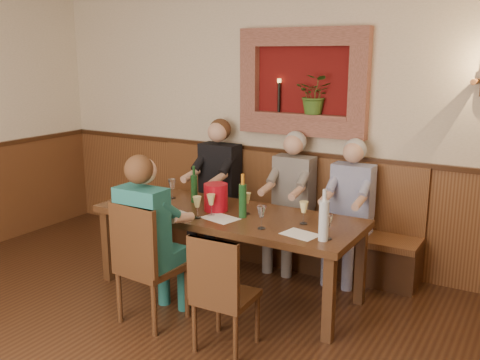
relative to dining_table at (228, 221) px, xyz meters
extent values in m
cube|color=beige|center=(0.00, 1.15, 0.72)|extent=(6.00, 0.04, 2.80)
cube|color=#562F18|center=(0.00, 1.13, -0.13)|extent=(6.00, 0.04, 1.10)
cube|color=#381E0F|center=(0.00, 1.13, 0.45)|extent=(6.02, 0.06, 0.05)
cube|color=#600F0D|center=(0.20, 1.13, 1.17)|extent=(1.00, 0.02, 0.70)
cube|color=#9F5E51|center=(0.20, 1.09, 1.61)|extent=(1.36, 0.12, 0.18)
cube|color=#9F5E51|center=(0.20, 1.09, 0.73)|extent=(1.36, 0.12, 0.18)
cube|color=#9F5E51|center=(-0.39, 1.09, 1.17)|extent=(0.18, 0.12, 0.70)
cube|color=#9F5E51|center=(0.79, 1.09, 1.17)|extent=(0.18, 0.12, 0.70)
cube|color=#9F5E51|center=(0.20, 1.09, 0.84)|extent=(1.00, 0.14, 0.04)
imported|color=#3D6322|center=(0.35, 1.09, 1.06)|extent=(0.35, 0.30, 0.39)
cylinder|color=black|center=(-0.05, 1.09, 1.01)|extent=(0.03, 0.03, 0.30)
cylinder|color=#FFBF59|center=(-0.05, 1.09, 1.18)|extent=(0.04, 0.04, 0.04)
cylinder|color=#562F18|center=(1.80, 1.03, 1.22)|extent=(0.05, 0.18, 0.05)
cube|color=#391C11|center=(0.00, 0.00, 0.04)|extent=(2.40, 0.90, 0.06)
cube|color=#391C11|center=(-1.12, -0.37, -0.33)|extent=(0.08, 0.08, 0.69)
cube|color=#391C11|center=(1.12, -0.37, -0.33)|extent=(0.08, 0.08, 0.69)
cube|color=#391C11|center=(-1.12, 0.37, -0.33)|extent=(0.08, 0.08, 0.69)
cube|color=#391C11|center=(1.12, 0.37, -0.33)|extent=(0.08, 0.08, 0.69)
cube|color=#381E0F|center=(0.00, 0.91, -0.48)|extent=(3.00, 0.40, 0.40)
cube|color=#562F18|center=(0.00, 0.91, -0.26)|extent=(3.00, 0.45, 0.06)
cube|color=#562F18|center=(0.00, 1.10, 0.10)|extent=(3.00, 0.06, 0.66)
cube|color=#391C11|center=(-0.23, -0.77, -0.46)|extent=(0.46, 0.46, 0.43)
cube|color=#391C11|center=(-0.23, -0.77, -0.22)|extent=(0.48, 0.48, 0.05)
cube|color=#391C11|center=(-0.25, -0.97, 0.07)|extent=(0.45, 0.08, 0.54)
cube|color=#391C11|center=(0.50, -0.83, -0.49)|extent=(0.39, 0.39, 0.38)
cube|color=#391C11|center=(0.50, -0.83, -0.27)|extent=(0.41, 0.41, 0.05)
cube|color=#391C11|center=(0.51, -1.01, -0.01)|extent=(0.40, 0.05, 0.47)
cube|color=black|center=(-0.67, 0.76, -0.45)|extent=(0.43, 0.45, 0.45)
cube|color=black|center=(-0.67, 0.93, 0.22)|extent=(0.43, 0.23, 0.56)
sphere|color=#D8A384|center=(-0.67, 0.89, 0.64)|extent=(0.22, 0.22, 0.22)
sphere|color=#4C2D19|center=(-0.67, 0.94, 0.66)|extent=(0.24, 0.24, 0.24)
cube|color=#5E5756|center=(0.22, 0.77, -0.45)|extent=(0.40, 0.42, 0.45)
cube|color=#5E5756|center=(0.22, 0.93, 0.19)|extent=(0.40, 0.21, 0.53)
sphere|color=#D8A384|center=(0.22, 0.89, 0.58)|extent=(0.20, 0.20, 0.20)
sphere|color=#B2B2B2|center=(0.22, 0.94, 0.60)|extent=(0.22, 0.22, 0.22)
cube|color=navy|center=(0.83, 0.77, -0.45)|extent=(0.39, 0.41, 0.45)
cube|color=navy|center=(0.83, 0.93, 0.18)|extent=(0.39, 0.20, 0.51)
sphere|color=#D8A384|center=(0.83, 0.89, 0.56)|extent=(0.20, 0.20, 0.20)
sphere|color=#B2B2B2|center=(0.83, 0.94, 0.58)|extent=(0.21, 0.21, 0.21)
cube|color=#164850|center=(-0.23, -0.71, -0.45)|extent=(0.41, 0.43, 0.45)
cube|color=#164850|center=(-0.23, -0.87, 0.20)|extent=(0.41, 0.21, 0.53)
sphere|color=#D8A384|center=(-0.23, -0.83, 0.59)|extent=(0.20, 0.20, 0.20)
sphere|color=#4C2D19|center=(-0.23, -0.88, 0.61)|extent=(0.22, 0.22, 0.22)
cylinder|color=#B90B1A|center=(-0.13, 0.01, 0.20)|extent=(0.23, 0.23, 0.25)
cylinder|color=#19471E|center=(0.19, -0.05, 0.22)|extent=(0.07, 0.07, 0.29)
cylinder|color=orange|center=(0.19, -0.05, 0.41)|extent=(0.03, 0.03, 0.09)
cylinder|color=#19471E|center=(-0.45, 0.13, 0.21)|extent=(0.08, 0.08, 0.26)
cylinder|color=#19471E|center=(-0.45, 0.13, 0.38)|extent=(0.03, 0.03, 0.09)
cylinder|color=silver|center=(1.01, -0.25, 0.23)|extent=(0.09, 0.09, 0.31)
cylinder|color=silver|center=(1.01, -0.25, 0.43)|extent=(0.04, 0.04, 0.09)
cube|color=white|center=(-0.94, -0.11, 0.08)|extent=(0.33, 0.25, 0.00)
cube|color=white|center=(0.04, -0.18, 0.08)|extent=(0.34, 0.28, 0.00)
cube|color=white|center=(0.80, -0.21, 0.08)|extent=(0.31, 0.25, 0.00)
cube|color=white|center=(-0.40, -0.28, 0.08)|extent=(0.37, 0.30, 0.00)
camera|label=1|loc=(2.41, -3.87, 1.45)|focal=40.00mm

